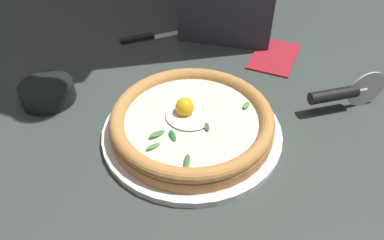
{
  "coord_description": "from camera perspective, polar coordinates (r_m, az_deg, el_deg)",
  "views": [
    {
      "loc": [
        0.25,
        -0.4,
        0.43
      ],
      "look_at": [
        0.02,
        -0.02,
        0.03
      ],
      "focal_mm": 34.13,
      "sensor_mm": 36.0,
      "label": 1
    }
  ],
  "objects": [
    {
      "name": "pizza_plate",
      "position": [
        0.62,
        0.0,
        -1.8
      ],
      "size": [
        0.3,
        0.3,
        0.01
      ],
      "primitive_type": "cylinder",
      "color": "white",
      "rests_on": "ground"
    },
    {
      "name": "ground_plane",
      "position": [
        0.65,
        -0.05,
        -1.43
      ],
      "size": [
        2.4,
        2.4,
        0.03
      ],
      "primitive_type": "cube",
      "color": "#353F3A",
      "rests_on": "ground"
    },
    {
      "name": "folded_napkin",
      "position": [
        0.83,
        12.75,
        9.81
      ],
      "size": [
        0.11,
        0.15,
        0.01
      ],
      "primitive_type": "cube",
      "rotation": [
        0.0,
        0.0,
        1.72
      ],
      "color": "maroon",
      "rests_on": "ground"
    },
    {
      "name": "side_bowl",
      "position": [
        0.73,
        -21.65,
        4.05
      ],
      "size": [
        0.1,
        0.1,
        0.03
      ],
      "primitive_type": "cylinder",
      "color": "black",
      "rests_on": "ground"
    },
    {
      "name": "pizza_cutter",
      "position": [
        0.7,
        22.48,
        3.88
      ],
      "size": [
        0.11,
        0.12,
        0.07
      ],
      "color": "silver",
      "rests_on": "ground"
    },
    {
      "name": "pizza",
      "position": [
        0.6,
        -0.01,
        -0.07
      ],
      "size": [
        0.27,
        0.27,
        0.05
      ],
      "color": "#CC8646",
      "rests_on": "pizza_plate"
    },
    {
      "name": "table_knife",
      "position": [
        0.89,
        -6.18,
        12.9
      ],
      "size": [
        0.15,
        0.19,
        0.01
      ],
      "color": "silver",
      "rests_on": "ground"
    }
  ]
}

